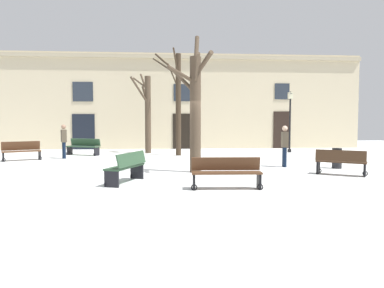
{
  "coord_description": "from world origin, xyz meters",
  "views": [
    {
      "loc": [
        -1.27,
        -13.82,
        1.81
      ],
      "look_at": [
        0.0,
        2.05,
        0.82
      ],
      "focal_mm": 34.65,
      "sensor_mm": 36.0,
      "label": 1
    }
  ],
  "objects": [
    {
      "name": "tree_left_of_center",
      "position": [
        -0.12,
        -0.84,
        2.31
      ],
      "size": [
        1.53,
        2.18,
        4.94
      ],
      "color": "#4C3D2D",
      "rests_on": "ground"
    },
    {
      "name": "bench_near_center_tree",
      "position": [
        -7.73,
        3.68,
        0.45
      ],
      "size": [
        1.68,
        1.18,
        0.88
      ],
      "rotation": [
        0.0,
        0.0,
        0.48
      ],
      "color": "#51331E",
      "rests_on": "ground"
    },
    {
      "name": "tree_near_facade",
      "position": [
        -0.48,
        5.64,
        2.88
      ],
      "size": [
        1.5,
        2.13,
        5.46
      ],
      "color": "#382B1E",
      "rests_on": "ground"
    },
    {
      "name": "building_facade",
      "position": [
        -0.01,
        10.42,
        3.15
      ],
      "size": [
        23.82,
        0.6,
        6.17
      ],
      "color": "beige",
      "rests_on": "ground"
    },
    {
      "name": "tree_center",
      "position": [
        -2.12,
        7.21,
        2.35
      ],
      "size": [
        1.1,
        2.07,
        4.57
      ],
      "color": "#4C3D2D",
      "rests_on": "ground"
    },
    {
      "name": "ground_plane",
      "position": [
        0.0,
        0.0,
        0.0
      ],
      "size": [
        38.11,
        38.11,
        0.0
      ],
      "primitive_type": "plane",
      "color": "white"
    },
    {
      "name": "litter_bin",
      "position": [
        5.38,
        -0.23,
        0.39
      ],
      "size": [
        0.39,
        0.39,
        0.77
      ],
      "color": "black",
      "rests_on": "ground"
    },
    {
      "name": "streetlamp",
      "position": [
        6.05,
        6.99,
        2.16
      ],
      "size": [
        0.3,
        0.3,
        3.51
      ],
      "color": "black",
      "rests_on": "ground"
    },
    {
      "name": "person_strolling",
      "position": [
        -6.02,
        4.44,
        0.91
      ],
      "size": [
        0.36,
        0.44,
        1.64
      ],
      "rotation": [
        0.0,
        0.0,
        5.13
      ],
      "color": "black",
      "rests_on": "ground"
    },
    {
      "name": "bench_by_litter_bin",
      "position": [
        -2.31,
        -2.95,
        0.47
      ],
      "size": [
        1.11,
        1.79,
        0.91
      ],
      "rotation": [
        0.0,
        0.0,
        4.33
      ],
      "color": "#2D4C33",
      "rests_on": "ground"
    },
    {
      "name": "bench_far_corner",
      "position": [
        4.67,
        -1.97,
        0.44
      ],
      "size": [
        1.59,
        1.27,
        0.86
      ],
      "rotation": [
        0.0,
        0.0,
        2.56
      ],
      "color": "#3D2819",
      "rests_on": "ground"
    },
    {
      "name": "bench_back_to_back_right",
      "position": [
        0.43,
        -4.12,
        0.45
      ],
      "size": [
        1.9,
        0.53,
        0.84
      ],
      "rotation": [
        0.0,
        0.0,
        6.24
      ],
      "color": "#51331E",
      "rests_on": "ground"
    },
    {
      "name": "person_near_bench",
      "position": [
        3.53,
        0.39,
        0.9
      ],
      "size": [
        0.27,
        0.41,
        1.63
      ],
      "rotation": [
        0.0,
        0.0,
        1.44
      ],
      "color": "black",
      "rests_on": "ground"
    },
    {
      "name": "bench_near_lamp",
      "position": [
        -5.44,
        6.16,
        0.46
      ],
      "size": [
        1.89,
        1.24,
        0.88
      ],
      "rotation": [
        0.0,
        0.0,
        5.85
      ],
      "color": "#2D4C33",
      "rests_on": "ground"
    }
  ]
}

